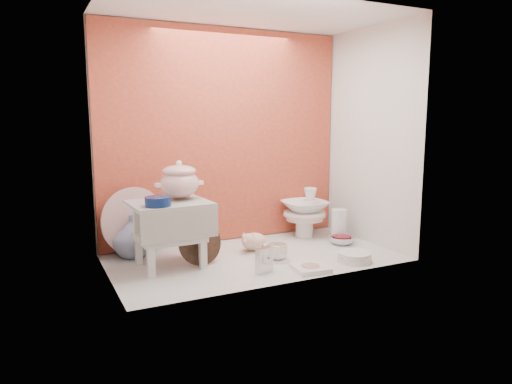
{
  "coord_description": "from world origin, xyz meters",
  "views": [
    {
      "loc": [
        -1.27,
        -2.62,
        0.89
      ],
      "look_at": [
        0.02,
        0.02,
        0.42
      ],
      "focal_mm": 33.11,
      "sensor_mm": 36.0,
      "label": 1
    }
  ],
  "objects_px": {
    "soup_tureen": "(179,180)",
    "blue_white_vase": "(133,236)",
    "step_stool": "(170,234)",
    "floral_platter": "(134,221)",
    "crystal_bowl": "(342,240)",
    "plush_pig": "(254,241)",
    "dinner_plate_stack": "(355,257)",
    "mantel_clock": "(264,258)",
    "porcelain_tower": "(305,212)",
    "gold_rim_teacup": "(278,251)"
  },
  "relations": [
    {
      "from": "soup_tureen",
      "to": "blue_white_vase",
      "type": "xyz_separation_m",
      "value": [
        -0.24,
        0.25,
        -0.38
      ]
    },
    {
      "from": "step_stool",
      "to": "floral_platter",
      "type": "relative_size",
      "value": 1.02
    },
    {
      "from": "crystal_bowl",
      "to": "blue_white_vase",
      "type": "bearing_deg",
      "value": 166.0
    },
    {
      "from": "plush_pig",
      "to": "dinner_plate_stack",
      "type": "xyz_separation_m",
      "value": [
        0.46,
        -0.49,
        -0.04
      ]
    },
    {
      "from": "crystal_bowl",
      "to": "dinner_plate_stack",
      "type": "bearing_deg",
      "value": -115.24
    },
    {
      "from": "soup_tureen",
      "to": "mantel_clock",
      "type": "relative_size",
      "value": 1.65
    },
    {
      "from": "blue_white_vase",
      "to": "mantel_clock",
      "type": "relative_size",
      "value": 1.63
    },
    {
      "from": "mantel_clock",
      "to": "porcelain_tower",
      "type": "height_order",
      "value": "porcelain_tower"
    },
    {
      "from": "blue_white_vase",
      "to": "dinner_plate_stack",
      "type": "relative_size",
      "value": 1.28
    },
    {
      "from": "floral_platter",
      "to": "dinner_plate_stack",
      "type": "relative_size",
      "value": 2.09
    },
    {
      "from": "dinner_plate_stack",
      "to": "gold_rim_teacup",
      "type": "bearing_deg",
      "value": 152.24
    },
    {
      "from": "blue_white_vase",
      "to": "porcelain_tower",
      "type": "relative_size",
      "value": 0.74
    },
    {
      "from": "gold_rim_teacup",
      "to": "porcelain_tower",
      "type": "relative_size",
      "value": 0.34
    },
    {
      "from": "soup_tureen",
      "to": "floral_platter",
      "type": "xyz_separation_m",
      "value": [
        -0.22,
        0.3,
        -0.29
      ]
    },
    {
      "from": "gold_rim_teacup",
      "to": "mantel_clock",
      "type": "bearing_deg",
      "value": -137.51
    },
    {
      "from": "floral_platter",
      "to": "blue_white_vase",
      "type": "relative_size",
      "value": 1.63
    },
    {
      "from": "floral_platter",
      "to": "porcelain_tower",
      "type": "distance_m",
      "value": 1.24
    },
    {
      "from": "mantel_clock",
      "to": "dinner_plate_stack",
      "type": "xyz_separation_m",
      "value": [
        0.6,
        -0.06,
        -0.05
      ]
    },
    {
      "from": "plush_pig",
      "to": "blue_white_vase",
      "type": "bearing_deg",
      "value": 150.86
    },
    {
      "from": "mantel_clock",
      "to": "gold_rim_teacup",
      "type": "distance_m",
      "value": 0.24
    },
    {
      "from": "soup_tureen",
      "to": "plush_pig",
      "type": "height_order",
      "value": "soup_tureen"
    },
    {
      "from": "step_stool",
      "to": "porcelain_tower",
      "type": "height_order",
      "value": "step_stool"
    },
    {
      "from": "crystal_bowl",
      "to": "porcelain_tower",
      "type": "bearing_deg",
      "value": 112.96
    },
    {
      "from": "dinner_plate_stack",
      "to": "porcelain_tower",
      "type": "xyz_separation_m",
      "value": [
        0.04,
        0.66,
        0.15
      ]
    },
    {
      "from": "crystal_bowl",
      "to": "gold_rim_teacup",
      "type": "bearing_deg",
      "value": -166.71
    },
    {
      "from": "blue_white_vase",
      "to": "dinner_plate_stack",
      "type": "bearing_deg",
      "value": -30.3
    },
    {
      "from": "mantel_clock",
      "to": "porcelain_tower",
      "type": "xyz_separation_m",
      "value": [
        0.64,
        0.6,
        0.1
      ]
    },
    {
      "from": "blue_white_vase",
      "to": "gold_rim_teacup",
      "type": "relative_size",
      "value": 2.18
    },
    {
      "from": "floral_platter",
      "to": "plush_pig",
      "type": "height_order",
      "value": "floral_platter"
    },
    {
      "from": "step_stool",
      "to": "plush_pig",
      "type": "height_order",
      "value": "step_stool"
    },
    {
      "from": "porcelain_tower",
      "to": "dinner_plate_stack",
      "type": "bearing_deg",
      "value": -93.9
    },
    {
      "from": "floral_platter",
      "to": "gold_rim_teacup",
      "type": "distance_m",
      "value": 0.95
    },
    {
      "from": "soup_tureen",
      "to": "floral_platter",
      "type": "relative_size",
      "value": 0.62
    },
    {
      "from": "blue_white_vase",
      "to": "plush_pig",
      "type": "distance_m",
      "value": 0.79
    },
    {
      "from": "gold_rim_teacup",
      "to": "dinner_plate_stack",
      "type": "relative_size",
      "value": 0.59
    },
    {
      "from": "gold_rim_teacup",
      "to": "porcelain_tower",
      "type": "xyz_separation_m",
      "value": [
        0.47,
        0.44,
        0.12
      ]
    },
    {
      "from": "plush_pig",
      "to": "soup_tureen",
      "type": "bearing_deg",
      "value": 170.47
    },
    {
      "from": "floral_platter",
      "to": "dinner_plate_stack",
      "type": "bearing_deg",
      "value": -32.47
    },
    {
      "from": "mantel_clock",
      "to": "porcelain_tower",
      "type": "bearing_deg",
      "value": 21.51
    },
    {
      "from": "step_stool",
      "to": "gold_rim_teacup",
      "type": "relative_size",
      "value": 3.62
    },
    {
      "from": "floral_platter",
      "to": "crystal_bowl",
      "type": "distance_m",
      "value": 1.43
    },
    {
      "from": "dinner_plate_stack",
      "to": "porcelain_tower",
      "type": "height_order",
      "value": "porcelain_tower"
    },
    {
      "from": "soup_tureen",
      "to": "dinner_plate_stack",
      "type": "relative_size",
      "value": 1.3
    },
    {
      "from": "blue_white_vase",
      "to": "mantel_clock",
      "type": "distance_m",
      "value": 0.89
    },
    {
      "from": "gold_rim_teacup",
      "to": "blue_white_vase",
      "type": "bearing_deg",
      "value": 148.39
    },
    {
      "from": "plush_pig",
      "to": "crystal_bowl",
      "type": "height_order",
      "value": "plush_pig"
    },
    {
      "from": "blue_white_vase",
      "to": "soup_tureen",
      "type": "bearing_deg",
      "value": -45.97
    },
    {
      "from": "step_stool",
      "to": "dinner_plate_stack",
      "type": "xyz_separation_m",
      "value": [
        1.05,
        -0.41,
        -0.17
      ]
    },
    {
      "from": "soup_tureen",
      "to": "blue_white_vase",
      "type": "distance_m",
      "value": 0.51
    },
    {
      "from": "crystal_bowl",
      "to": "soup_tureen",
      "type": "bearing_deg",
      "value": 175.19
    }
  ]
}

